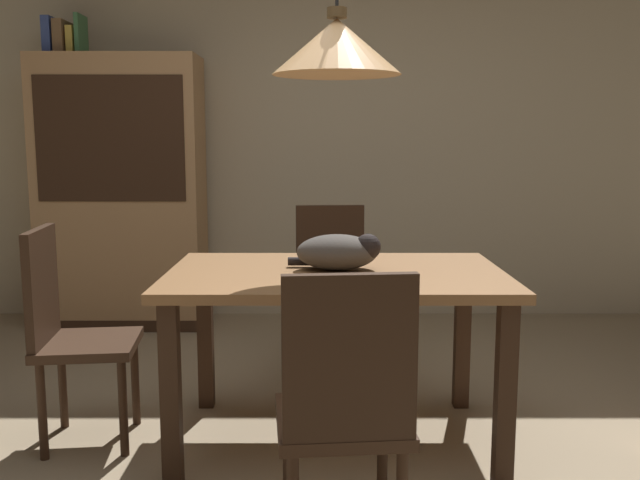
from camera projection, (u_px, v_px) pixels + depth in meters
back_wall at (314, 117)px, 4.99m from camera, size 6.40×0.10×2.90m
dining_table at (335, 294)px, 2.90m from camera, size 1.40×0.90×0.75m
chair_near_front at (344, 405)px, 2.05m from camera, size 0.43×0.43×0.93m
chair_far_back at (330, 283)px, 3.79m from camera, size 0.42×0.42×0.93m
chair_left_side at (68, 327)px, 2.91m from camera, size 0.44×0.44×0.93m
cat_sleeping at (339, 252)px, 2.89m from camera, size 0.39×0.22×0.16m
pendant_lamp at (336, 46)px, 2.75m from camera, size 0.52×0.52×1.30m
hutch_bookcase at (121, 198)px, 4.75m from camera, size 1.12×0.45×1.85m
book_blue_wide at (51, 36)px, 4.59m from camera, size 0.06×0.24×0.24m
book_brown_thick at (62, 38)px, 4.59m from camera, size 0.06×0.24×0.22m
book_yellow_short at (73, 41)px, 4.59m from camera, size 0.04×0.20×0.18m
book_green_slim at (80, 35)px, 4.59m from camera, size 0.03×0.20×0.26m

